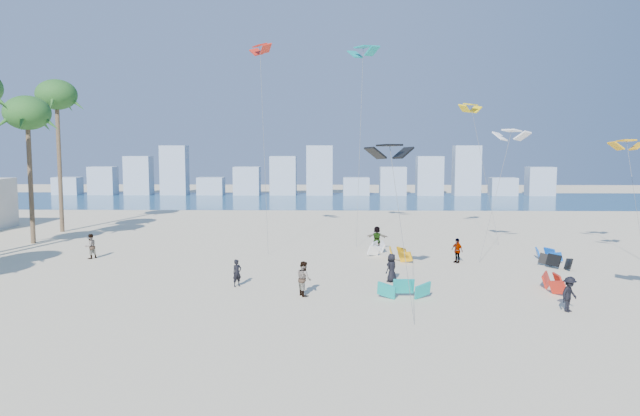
{
  "coord_description": "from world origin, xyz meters",
  "views": [
    {
      "loc": [
        3.84,
        -19.75,
        8.14
      ],
      "look_at": [
        3.0,
        16.0,
        4.5
      ],
      "focal_mm": 33.66,
      "sensor_mm": 36.0,
      "label": 1
    }
  ],
  "objects": [
    {
      "name": "ground",
      "position": [
        0.0,
        0.0,
        0.0
      ],
      "size": [
        220.0,
        220.0,
        0.0
      ],
      "primitive_type": "plane",
      "color": "beige",
      "rests_on": "ground"
    },
    {
      "name": "ocean",
      "position": [
        0.0,
        72.0,
        0.01
      ],
      "size": [
        220.0,
        220.0,
        0.0
      ],
      "primitive_type": "plane",
      "color": "navy",
      "rests_on": "ground"
    },
    {
      "name": "kitesurfer_near",
      "position": [
        -1.83,
        14.63,
        0.8
      ],
      "size": [
        0.69,
        0.68,
        1.6
      ],
      "primitive_type": "imported",
      "rotation": [
        0.0,
        0.0,
        0.74
      ],
      "color": "black",
      "rests_on": "ground"
    },
    {
      "name": "kitesurfer_mid",
      "position": [
        2.19,
        12.57,
        0.96
      ],
      "size": [
        1.05,
        1.15,
        1.91
      ],
      "primitive_type": "imported",
      "rotation": [
        0.0,
        0.0,
        2.0
      ],
      "color": "gray",
      "rests_on": "ground"
    },
    {
      "name": "kitesurfers_far",
      "position": [
        7.54,
        20.2,
        0.9
      ],
      "size": [
        42.98,
        19.32,
        1.84
      ],
      "color": "black",
      "rests_on": "ground"
    },
    {
      "name": "grounded_kites",
      "position": [
        12.69,
        19.2,
        0.44
      ],
      "size": [
        14.5,
        15.28,
        0.92
      ],
      "color": "#0B8D89",
      "rests_on": "ground"
    },
    {
      "name": "flying_kites",
      "position": [
        13.37,
        23.93,
        11.29
      ],
      "size": [
        30.75,
        29.22,
        17.11
      ],
      "color": "black",
      "rests_on": "ground"
    },
    {
      "name": "distant_skyline",
      "position": [
        -1.19,
        82.0,
        3.09
      ],
      "size": [
        85.0,
        3.0,
        8.4
      ],
      "color": "#9EADBF",
      "rests_on": "ground"
    }
  ]
}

